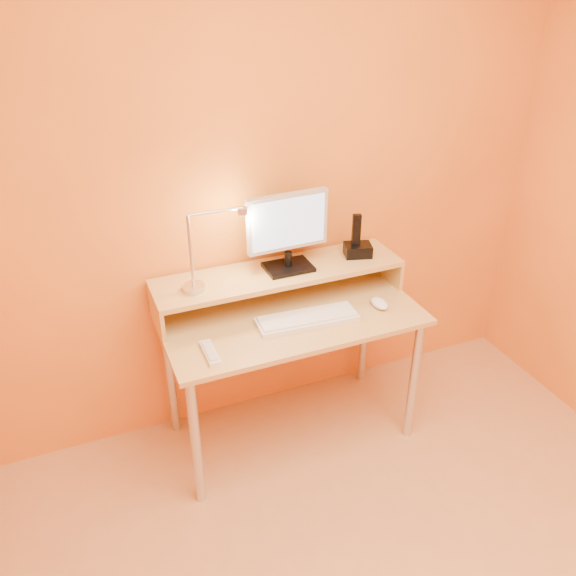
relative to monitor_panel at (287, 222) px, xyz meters
name	(u,v)px	position (x,y,z in m)	size (l,w,h in m)	color
wall_back	(265,184)	(-0.05, 0.16, 0.13)	(3.00, 0.04, 2.50)	orange
desk_leg_fl	(196,443)	(-0.60, -0.41, -0.77)	(0.04, 0.04, 0.69)	silver
desk_leg_fr	(414,381)	(0.50, -0.41, -0.77)	(0.04, 0.04, 0.69)	silver
desk_leg_bl	(170,376)	(-0.60, 0.09, -0.77)	(0.04, 0.04, 0.69)	silver
desk_leg_br	(364,329)	(0.50, 0.09, -0.77)	(0.04, 0.04, 0.69)	silver
desk_lower	(291,317)	(-0.05, -0.16, -0.41)	(1.20, 0.60, 0.03)	tan
shelf_riser_left	(156,312)	(-0.64, -0.01, -0.33)	(0.02, 0.30, 0.14)	tan
shelf_riser_right	(386,266)	(0.54, -0.01, -0.33)	(0.02, 0.30, 0.14)	tan
desk_shelf	(279,273)	(-0.05, -0.01, -0.25)	(1.20, 0.30, 0.03)	tan
monitor_foot	(288,267)	(0.00, -0.01, -0.23)	(0.22, 0.16, 0.02)	black
monitor_neck	(288,259)	(0.00, -0.01, -0.19)	(0.04, 0.04, 0.07)	black
monitor_panel	(287,222)	(0.00, 0.00, 0.00)	(0.39, 0.04, 0.27)	#B5B5BE
monitor_back	(286,220)	(0.00, 0.02, 0.00)	(0.35, 0.01, 0.23)	black
monitor_screen	(289,223)	(0.00, -0.02, 0.00)	(0.36, 0.00, 0.23)	#A8CFFE
lamp_base	(194,288)	(-0.47, -0.04, -0.23)	(0.10, 0.10, 0.03)	silver
lamp_post	(191,252)	(-0.47, -0.04, -0.05)	(0.01, 0.01, 0.33)	silver
lamp_arm	(215,212)	(-0.35, -0.04, 0.12)	(0.01, 0.01, 0.24)	silver
lamp_head	(242,211)	(-0.23, -0.04, 0.10)	(0.04, 0.04, 0.03)	silver
lamp_bulb	(243,214)	(-0.23, -0.04, 0.09)	(0.03, 0.03, 0.00)	#FFEAC6
phone_dock	(358,250)	(0.37, -0.01, -0.21)	(0.13, 0.10, 0.06)	black
phone_handset	(356,230)	(0.36, -0.01, -0.10)	(0.04, 0.03, 0.16)	black
phone_led	(371,253)	(0.42, -0.06, -0.21)	(0.01, 0.00, 0.04)	#294DFF
keyboard	(307,319)	(0.00, -0.24, -0.39)	(0.47, 0.15, 0.02)	silver
mouse	(379,303)	(0.37, -0.25, -0.38)	(0.07, 0.12, 0.04)	white
remote_control	(210,353)	(-0.48, -0.32, -0.39)	(0.05, 0.18, 0.02)	silver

